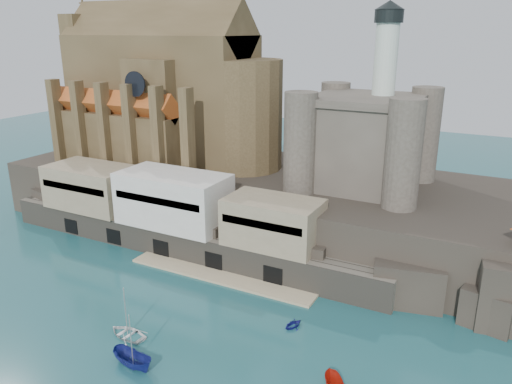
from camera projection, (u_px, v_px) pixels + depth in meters
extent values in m
plane|color=#184C51|center=(127.00, 337.00, 59.73)|extent=(300.00, 300.00, 0.00)
cube|color=black|center=(273.00, 201.00, 91.82)|extent=(100.00, 34.00, 10.00)
cube|color=black|center=(57.00, 205.00, 95.38)|extent=(9.00, 5.00, 6.00)
cube|color=black|center=(120.00, 219.00, 88.30)|extent=(9.00, 5.00, 6.00)
cube|color=black|center=(201.00, 237.00, 80.78)|extent=(9.00, 5.00, 6.00)
cube|color=black|center=(297.00, 258.00, 73.25)|extent=(9.00, 5.00, 6.00)
cube|color=black|center=(408.00, 283.00, 66.17)|extent=(9.00, 5.00, 6.00)
cube|color=#625B4E|center=(182.00, 240.00, 81.49)|extent=(70.00, 6.00, 4.50)
cube|color=tan|center=(220.00, 276.00, 73.94)|extent=(30.00, 4.00, 0.40)
cube|color=black|center=(72.00, 226.00, 88.99)|extent=(3.00, 0.40, 2.60)
cube|color=black|center=(114.00, 236.00, 84.57)|extent=(3.00, 0.40, 2.60)
cube|color=black|center=(161.00, 248.00, 80.14)|extent=(3.00, 0.40, 2.60)
cube|color=black|center=(214.00, 261.00, 75.72)|extent=(3.00, 0.40, 2.60)
cube|color=black|center=(273.00, 275.00, 71.29)|extent=(3.00, 0.40, 2.60)
cube|color=gray|center=(92.00, 186.00, 89.32)|extent=(16.00, 9.00, 7.50)
cube|color=silver|center=(174.00, 199.00, 81.20)|extent=(18.00, 9.00, 8.50)
cube|color=gray|center=(273.00, 222.00, 73.47)|extent=(14.00, 8.00, 7.00)
cube|color=#4A3B22|center=(161.00, 98.00, 99.73)|extent=(38.00, 14.00, 24.00)
cube|color=#4A3B22|center=(158.00, 35.00, 96.00)|extent=(38.00, 13.01, 13.01)
cylinder|color=#4A3B22|center=(244.00, 115.00, 91.94)|extent=(14.00, 14.00, 20.00)
cube|color=#4A3B22|center=(178.00, 109.00, 98.58)|extent=(10.00, 20.00, 20.00)
cube|color=#4A3B22|center=(116.00, 139.00, 95.68)|extent=(28.00, 5.00, 10.00)
cube|color=#4A3B22|center=(175.00, 123.00, 111.67)|extent=(28.00, 5.00, 10.00)
cube|color=#AB4C1D|center=(113.00, 105.00, 93.63)|extent=(28.00, 5.66, 5.66)
cube|color=#AB4C1D|center=(174.00, 94.00, 109.62)|extent=(28.00, 5.66, 5.66)
cube|color=#4A3B22|center=(90.00, 83.00, 107.52)|extent=(4.00, 10.00, 28.00)
cylinder|color=black|center=(135.00, 84.00, 86.58)|extent=(4.40, 0.30, 4.40)
cube|color=#4A3B22|center=(57.00, 121.00, 97.54)|extent=(1.60, 2.20, 16.00)
cube|color=#4A3B22|center=(80.00, 123.00, 94.79)|extent=(1.60, 2.20, 16.00)
cube|color=#4A3B22|center=(105.00, 126.00, 92.05)|extent=(1.60, 2.20, 16.00)
cube|color=#4A3B22|center=(131.00, 129.00, 89.31)|extent=(1.60, 2.20, 16.00)
cube|color=#4A3B22|center=(158.00, 132.00, 86.56)|extent=(1.60, 2.20, 16.00)
cube|color=#4A3B22|center=(188.00, 136.00, 83.82)|extent=(1.60, 2.20, 16.00)
cube|color=#4B443B|center=(364.00, 145.00, 81.86)|extent=(16.00, 16.00, 14.00)
cube|color=#4B443B|center=(367.00, 99.00, 79.56)|extent=(17.00, 17.00, 1.20)
cylinder|color=#4B443B|center=(300.00, 143.00, 78.36)|extent=(5.20, 5.20, 16.00)
cylinder|color=#4B443B|center=(403.00, 155.00, 71.28)|extent=(5.20, 5.20, 16.00)
cylinder|color=#4B443B|center=(334.00, 127.00, 91.82)|extent=(5.20, 5.20, 16.00)
cylinder|color=#4B443B|center=(424.00, 135.00, 84.74)|extent=(5.20, 5.20, 16.00)
cylinder|color=silver|center=(385.00, 63.00, 78.62)|extent=(3.60, 3.60, 12.00)
cylinder|color=black|center=(389.00, 16.00, 76.44)|extent=(4.40, 4.40, 2.00)
cone|color=black|center=(390.00, 5.00, 75.94)|extent=(4.60, 4.60, 1.40)
cube|color=black|center=(489.00, 307.00, 61.48)|extent=(6.00, 5.00, 5.00)
imported|color=navy|center=(133.00, 366.00, 54.51)|extent=(2.46, 2.41, 5.62)
imported|color=white|center=(128.00, 335.00, 60.00)|extent=(1.47, 3.79, 5.17)
imported|color=navy|center=(293.00, 327.00, 61.70)|extent=(2.71, 2.17, 2.72)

